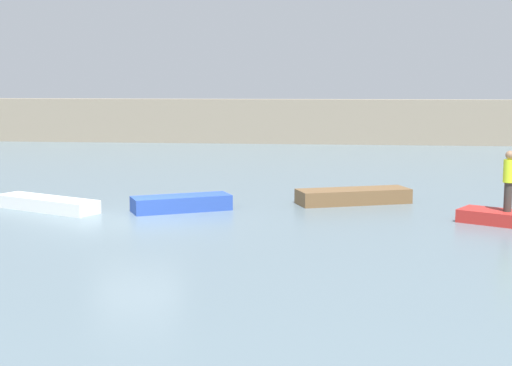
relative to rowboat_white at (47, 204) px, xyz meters
name	(u,v)px	position (x,y,z in m)	size (l,w,h in m)	color
ground_plane	(136,221)	(3.28, -1.48, -0.20)	(120.00, 120.00, 0.00)	slate
embankment_wall	(250,121)	(3.28, 25.94, 1.23)	(80.00, 1.20, 2.87)	gray
rowboat_white	(47,204)	(0.00, 0.00, 0.00)	(3.72, 0.92, 0.41)	white
rowboat_blue	(181,203)	(4.21, 0.39, 0.03)	(3.06, 1.00, 0.48)	#2B4CAD
rowboat_brown	(353,196)	(9.59, 2.42, 0.04)	(3.74, 1.15, 0.48)	brown
rowboat_red	(507,218)	(13.84, -0.79, -0.02)	(2.61, 1.08, 0.37)	red
person_hiviz_shirt	(509,178)	(13.84, -0.79, 1.13)	(0.32, 0.32, 1.72)	#38332D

